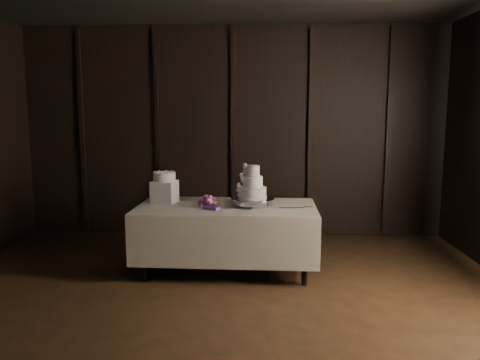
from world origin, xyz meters
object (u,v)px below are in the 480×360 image
bouquet (208,202)px  cake_stand (253,202)px  box_pedestal (165,192)px  wedding_cake (250,185)px  small_cake (164,177)px  display_table (227,235)px

bouquet → cake_stand: bearing=11.6°
cake_stand → box_pedestal: bearing=171.2°
wedding_cake → cake_stand: bearing=32.4°
wedding_cake → small_cake: bearing=172.8°
small_cake → display_table: bearing=-12.1°
display_table → bouquet: (-0.20, -0.10, 0.40)m
cake_stand → wedding_cake: bearing=-150.3°
box_pedestal → small_cake: small_cake is taller
display_table → bouquet: size_ratio=5.54×
box_pedestal → small_cake: 0.18m
display_table → small_cake: (-0.73, 0.16, 0.64)m
display_table → wedding_cake: wedding_cake is taller
small_cake → box_pedestal: bearing=0.0°
wedding_cake → bouquet: 0.50m
box_pedestal → small_cake: (0.00, 0.00, 0.18)m
wedding_cake → box_pedestal: bearing=172.8°
bouquet → small_cake: small_cake is taller
bouquet → box_pedestal: (-0.53, 0.26, 0.07)m
small_cake → bouquet: bearing=-26.1°
cake_stand → wedding_cake: wedding_cake is taller
wedding_cake → bouquet: (-0.46, -0.09, -0.18)m
cake_stand → box_pedestal: (-1.02, 0.16, 0.08)m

